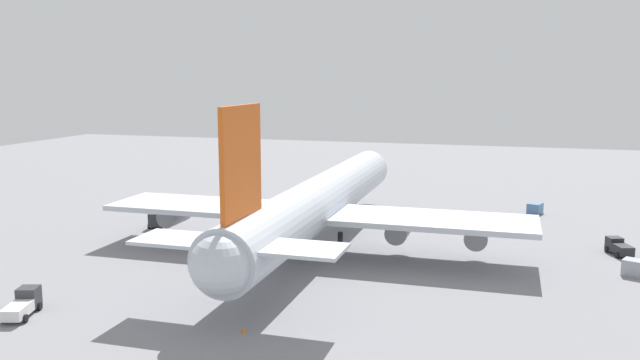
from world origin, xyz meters
TOP-DOWN VIEW (x-y plane):
  - ground_plane at (0.00, 0.00)m, footprint 279.03×279.03m
  - cargo_airplane at (-0.21, 0.00)m, footprint 69.76×57.38m
  - baggage_tug at (6.97, -39.12)m, footprint 4.88×3.32m
  - pushback_tractor at (-33.43, 20.70)m, footprint 5.70×3.52m
  - cargo_loader at (3.69, 27.67)m, footprint 4.72×3.14m
  - cargo_container_fore at (-2.44, -39.63)m, footprint 2.95×3.34m
  - cargo_container_aft at (30.89, -29.33)m, footprint 3.27×2.88m
  - safety_cone_nose at (31.39, 2.35)m, footprint 0.44×0.44m
  - safety_cone_tail at (-31.39, -1.96)m, footprint 0.44×0.44m

SIDE VIEW (x-z plane):
  - ground_plane at x=0.00m, z-range 0.00..0.00m
  - safety_cone_tail at x=-31.39m, z-range 0.00..0.62m
  - safety_cone_nose at x=31.39m, z-range 0.00..0.62m
  - cargo_container_aft at x=30.89m, z-range 0.00..1.82m
  - cargo_container_fore at x=-2.44m, z-range 0.00..1.94m
  - baggage_tug at x=6.97m, z-range 0.01..2.09m
  - cargo_loader at x=3.69m, z-range -0.10..2.30m
  - pushback_tractor at x=-33.43m, z-range -0.06..2.33m
  - cargo_airplane at x=-0.21m, z-range -4.05..16.61m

